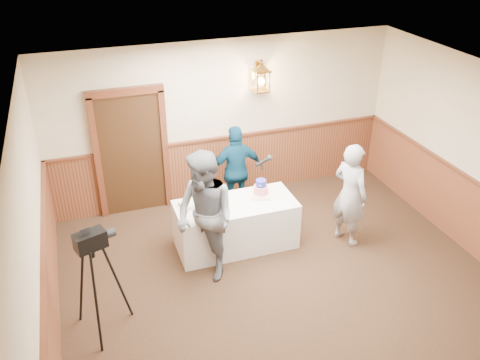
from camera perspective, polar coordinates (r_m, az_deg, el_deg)
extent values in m
plane|color=black|center=(6.72, 7.60, -15.70)|extent=(7.00, 7.00, 0.00)
cube|color=#BEB28E|center=(8.71, -1.85, 6.59)|extent=(6.00, 0.02, 2.80)
cube|color=#BEB28E|center=(5.38, -22.09, -11.32)|extent=(0.02, 7.00, 2.80)
cube|color=white|center=(5.18, 9.58, 7.08)|extent=(6.00, 7.00, 0.02)
cube|color=#4F2B16|center=(9.04, -1.72, 1.54)|extent=(5.98, 0.04, 1.10)
cube|color=#4F2B16|center=(5.93, -20.33, -17.65)|extent=(0.04, 6.98, 1.10)
cube|color=#552716|center=(8.79, -1.75, 4.81)|extent=(5.98, 0.07, 0.04)
cube|color=black|center=(8.51, -12.05, 2.83)|extent=(1.00, 0.06, 2.10)
cube|color=white|center=(7.75, -0.48, -5.01)|extent=(1.80, 0.80, 0.75)
cube|color=#F8E8C2|center=(7.72, 2.34, -1.65)|extent=(0.35, 0.35, 0.05)
cylinder|color=red|center=(7.67, 2.35, -1.07)|extent=(0.22, 0.22, 0.13)
cylinder|color=#1E2595|center=(7.62, 2.37, -0.34)|extent=(0.15, 0.15, 0.10)
cube|color=#E5E589|center=(7.33, -2.99, -3.37)|extent=(0.41, 0.33, 0.08)
cube|color=#AED596|center=(7.50, -5.58, -2.69)|extent=(0.35, 0.30, 0.07)
imported|color=slate|center=(6.88, -3.94, -4.20)|extent=(1.05, 1.14, 1.89)
cylinder|color=black|center=(7.15, 2.54, 2.03)|extent=(0.23, 0.11, 0.09)
sphere|color=black|center=(7.21, 3.36, 2.48)|extent=(0.08, 0.08, 0.08)
imported|color=#96969C|center=(7.79, 12.25, -1.61)|extent=(0.59, 0.71, 1.65)
imported|color=#0B354E|center=(8.38, -0.39, 1.05)|extent=(0.93, 0.40, 1.57)
cube|color=black|center=(6.00, -16.48, -6.54)|extent=(0.39, 0.30, 0.21)
cylinder|color=black|center=(6.06, -14.51, -5.84)|extent=(0.17, 0.14, 0.10)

